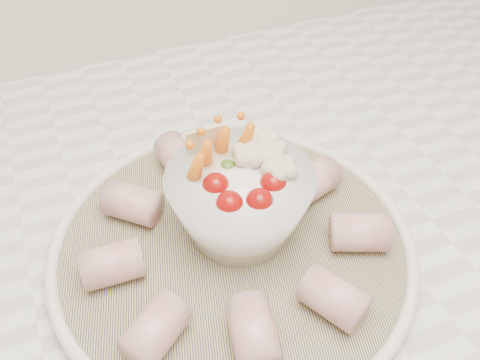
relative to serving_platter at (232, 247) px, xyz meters
name	(u,v)px	position (x,y,z in m)	size (l,w,h in m)	color
serving_platter	(232,247)	(0.00, 0.00, 0.00)	(0.43, 0.43, 0.02)	navy
veggie_bowl	(240,199)	(0.02, 0.02, 0.05)	(0.14, 0.14, 0.11)	white
cured_meat_rolls	(232,232)	(0.00, 0.00, 0.02)	(0.28, 0.28, 0.04)	#BB5560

